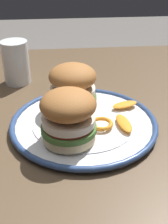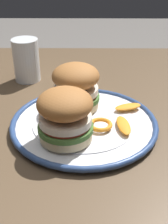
% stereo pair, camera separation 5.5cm
% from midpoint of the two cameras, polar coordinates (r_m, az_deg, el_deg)
% --- Properties ---
extents(dining_table, '(1.19, 1.04, 0.71)m').
position_cam_midpoint_polar(dining_table, '(0.70, -5.15, -9.21)').
color(dining_table, brown).
rests_on(dining_table, ground).
extents(dinner_plate, '(0.31, 0.31, 0.02)m').
position_cam_midpoint_polar(dinner_plate, '(0.63, -2.47, -2.45)').
color(dinner_plate, white).
rests_on(dinner_plate, dining_table).
extents(sandwich_half_left, '(0.11, 0.11, 0.10)m').
position_cam_midpoint_polar(sandwich_half_left, '(0.55, -5.70, -0.74)').
color(sandwich_half_left, beige).
rests_on(sandwich_half_left, dinner_plate).
extents(sandwich_half_right, '(0.13, 0.13, 0.10)m').
position_cam_midpoint_polar(sandwich_half_right, '(0.66, -4.51, 4.81)').
color(sandwich_half_right, beige).
rests_on(sandwich_half_right, dinner_plate).
extents(orange_peel_curled, '(0.06, 0.06, 0.01)m').
position_cam_midpoint_polar(orange_peel_curled, '(0.61, 0.77, -2.31)').
color(orange_peel_curled, orange).
rests_on(orange_peel_curled, dinner_plate).
extents(orange_peel_strip_long, '(0.07, 0.05, 0.01)m').
position_cam_midpoint_polar(orange_peel_strip_long, '(0.69, 5.45, 1.34)').
color(orange_peel_strip_long, orange).
rests_on(orange_peel_strip_long, dinner_plate).
extents(orange_peel_strip_short, '(0.03, 0.07, 0.01)m').
position_cam_midpoint_polar(orange_peel_strip_short, '(0.62, 5.04, -2.14)').
color(orange_peel_strip_short, orange).
rests_on(orange_peel_strip_short, dinner_plate).
extents(drinking_glass, '(0.07, 0.07, 0.12)m').
position_cam_midpoint_polar(drinking_glass, '(0.85, -14.48, 8.46)').
color(drinking_glass, white).
rests_on(drinking_glass, dining_table).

